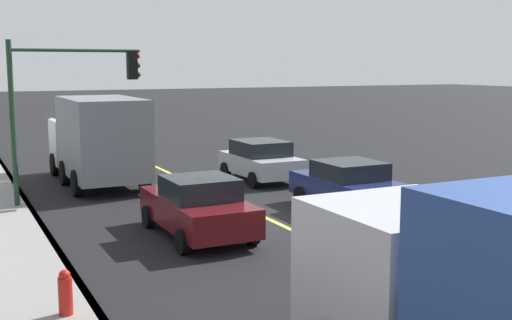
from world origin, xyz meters
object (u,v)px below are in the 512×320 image
object	(u,v)px
traffic_light_mast	(67,93)
fire_hydrant	(66,297)
car_silver	(261,160)
car_maroon	(198,206)
truck_gray	(98,139)
car_navy	(352,187)

from	to	relation	value
traffic_light_mast	fire_hydrant	world-z (taller)	traffic_light_mast
car_silver	car_maroon	bearing A→B (deg)	142.09
car_maroon	fire_hydrant	bearing A→B (deg)	136.55
car_maroon	truck_gray	distance (m)	8.46
traffic_light_mast	fire_hydrant	bearing A→B (deg)	169.26
car_silver	truck_gray	world-z (taller)	truck_gray
traffic_light_mast	fire_hydrant	size ratio (longest dim) A/B	5.43
truck_gray	fire_hydrant	distance (m)	13.16
car_navy	traffic_light_mast	distance (m)	9.16
truck_gray	fire_hydrant	world-z (taller)	truck_gray
car_navy	truck_gray	distance (m)	9.76
car_silver	fire_hydrant	distance (m)	14.08
car_silver	fire_hydrant	bearing A→B (deg)	139.77
truck_gray	fire_hydrant	size ratio (longest dim) A/B	7.10
car_silver	truck_gray	bearing A→B (deg)	71.40
truck_gray	traffic_light_mast	xyz separation A→B (m)	(-3.15, 1.58, 1.84)
truck_gray	car_maroon	bearing A→B (deg)	-175.51
car_maroon	car_navy	bearing A→B (deg)	-83.12
car_maroon	traffic_light_mast	xyz separation A→B (m)	(5.24, 2.24, 2.75)
car_maroon	car_silver	world-z (taller)	car_maroon
car_navy	fire_hydrant	xyz separation A→B (m)	(-4.90, 9.22, -0.29)
car_silver	traffic_light_mast	bearing A→B (deg)	99.61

